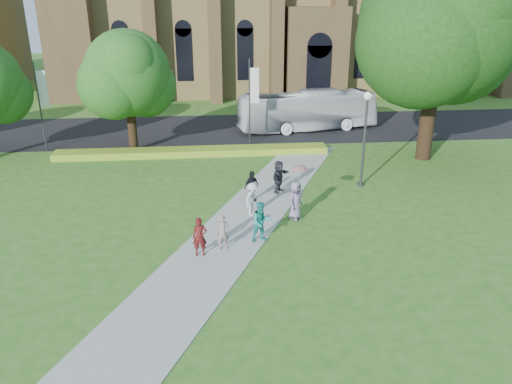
{
  "coord_description": "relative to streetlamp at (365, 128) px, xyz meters",
  "views": [
    {
      "loc": [
        -0.89,
        -18.96,
        9.89
      ],
      "look_at": [
        1.16,
        2.02,
        1.6
      ],
      "focal_mm": 35.0,
      "sensor_mm": 36.0,
      "label": 1
    }
  ],
  "objects": [
    {
      "name": "ground",
      "position": [
        -7.5,
        -6.5,
        -3.3
      ],
      "size": [
        160.0,
        160.0,
        0.0
      ],
      "primitive_type": "plane",
      "color": "#2C661E",
      "rests_on": "ground"
    },
    {
      "name": "road",
      "position": [
        -7.5,
        13.5,
        -3.29
      ],
      "size": [
        160.0,
        10.0,
        0.02
      ],
      "primitive_type": "cube",
      "color": "black",
      "rests_on": "ground"
    },
    {
      "name": "footpath",
      "position": [
        -7.5,
        -5.5,
        -3.28
      ],
      "size": [
        15.58,
        28.54,
        0.04
      ],
      "primitive_type": "cube",
      "rotation": [
        0.0,
        0.0,
        -0.44
      ],
      "color": "#B2B2A8",
      "rests_on": "ground"
    },
    {
      "name": "flower_hedge",
      "position": [
        -9.5,
        6.7,
        -3.07
      ],
      "size": [
        18.0,
        1.4,
        0.45
      ],
      "primitive_type": "cube",
      "color": "#C7D32A",
      "rests_on": "ground"
    },
    {
      "name": "streetlamp",
      "position": [
        0.0,
        0.0,
        0.0
      ],
      "size": [
        0.44,
        0.44,
        5.24
      ],
      "color": "#38383D",
      "rests_on": "ground"
    },
    {
      "name": "large_tree",
      "position": [
        5.5,
        4.5,
        5.07
      ],
      "size": [
        9.6,
        9.6,
        13.2
      ],
      "color": "#332114",
      "rests_on": "ground"
    },
    {
      "name": "street_tree_1",
      "position": [
        -13.5,
        8.0,
        1.93
      ],
      "size": [
        5.6,
        5.6,
        8.05
      ],
      "color": "#332114",
      "rests_on": "ground"
    },
    {
      "name": "banner_pole_0",
      "position": [
        -5.39,
        8.7,
        0.09
      ],
      "size": [
        0.7,
        0.1,
        6.0
      ],
      "color": "#38383D",
      "rests_on": "ground"
    },
    {
      "name": "banner_pole_1",
      "position": [
        -19.39,
        8.7,
        0.09
      ],
      "size": [
        0.7,
        0.1,
        6.0
      ],
      "color": "#38383D",
      "rests_on": "ground"
    },
    {
      "name": "tour_coach",
      "position": [
        -0.61,
        12.62,
        -1.75
      ],
      "size": [
        11.23,
        4.49,
        3.05
      ],
      "primitive_type": "imported",
      "rotation": [
        0.0,
        0.0,
        1.75
      ],
      "color": "silver",
      "rests_on": "road"
    },
    {
      "name": "pedestrian_0",
      "position": [
        -8.89,
        -7.29,
        -2.45
      ],
      "size": [
        0.59,
        0.39,
        1.62
      ],
      "primitive_type": "imported",
      "rotation": [
        0.0,
        0.0,
        0.01
      ],
      "color": "#501212",
      "rests_on": "footpath"
    },
    {
      "name": "pedestrian_1",
      "position": [
        -6.28,
        -6.29,
        -2.36
      ],
      "size": [
        1.01,
        0.87,
        1.79
      ],
      "primitive_type": "imported",
      "rotation": [
        0.0,
        0.0,
        0.24
      ],
      "color": "teal",
      "rests_on": "footpath"
    },
    {
      "name": "pedestrian_2",
      "position": [
        -6.41,
        -3.47,
        -2.44
      ],
      "size": [
        1.1,
        1.2,
        1.62
      ],
      "primitive_type": "imported",
      "rotation": [
        0.0,
        0.0,
        0.95
      ],
      "color": "silver",
      "rests_on": "footpath"
    },
    {
      "name": "pedestrian_3",
      "position": [
        -6.3,
        -1.79,
        -2.44
      ],
      "size": [
        1.0,
        0.92,
        1.64
      ],
      "primitive_type": "imported",
      "rotation": [
        0.0,
        0.0,
        0.69
      ],
      "color": "black",
      "rests_on": "footpath"
    },
    {
      "name": "pedestrian_4",
      "position": [
        -4.45,
        -4.12,
        -2.33
      ],
      "size": [
        1.03,
        1.07,
        1.85
      ],
      "primitive_type": "imported",
      "rotation": [
        0.0,
        0.0,
        0.86
      ],
      "color": "gray",
      "rests_on": "footpath"
    },
    {
      "name": "pedestrian_5",
      "position": [
        -4.73,
        -0.62,
        -2.38
      ],
      "size": [
        1.35,
        1.64,
        1.76
      ],
      "primitive_type": "imported",
      "rotation": [
        0.0,
        0.0,
        0.97
      ],
      "color": "#26252D",
      "rests_on": "footpath"
    },
    {
      "name": "pedestrian_6",
      "position": [
        -7.95,
        -6.88,
        -2.49
      ],
      "size": [
        0.61,
        0.45,
        1.53
      ],
      "primitive_type": "imported",
      "rotation": [
        0.0,
        0.0,
        0.16
      ],
      "color": "gray",
      "rests_on": "footpath"
    },
    {
      "name": "parasol",
      "position": [
        -4.27,
        -4.02,
        -1.07
      ],
      "size": [
        0.89,
        0.89,
        0.68
      ],
      "primitive_type": "imported",
      "rotation": [
        0.0,
        0.0,
        0.17
      ],
      "color": "tan",
      "rests_on": "pedestrian_4"
    }
  ]
}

